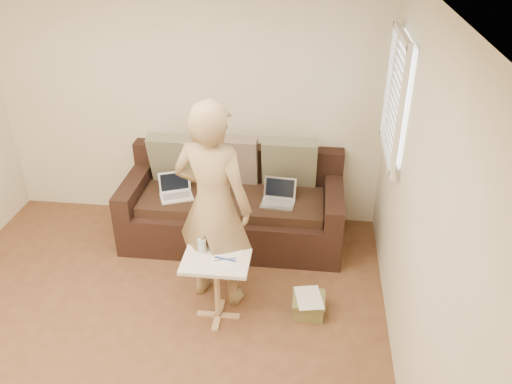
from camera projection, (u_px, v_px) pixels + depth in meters
floor at (132, 363)px, 4.03m from camera, size 4.50×4.50×0.00m
ceiling at (74, 14)px, 2.74m from camera, size 4.50×4.50×0.00m
wall_back at (188, 102)px, 5.32m from camera, size 4.00×0.00×4.00m
wall_right at (425, 242)px, 3.18m from camera, size 0.00×4.50×4.50m
window_blinds at (396, 97)px, 4.28m from camera, size 0.12×0.88×1.08m
sofa at (233, 203)px, 5.30m from camera, size 2.20×0.95×0.85m
pillow_left at (177, 159)px, 5.35m from camera, size 0.55×0.29×0.57m
pillow_mid at (231, 160)px, 5.32m from camera, size 0.55×0.27×0.57m
pillow_right at (289, 163)px, 5.27m from camera, size 0.55×0.28×0.57m
laptop_silver at (278, 205)px, 5.08m from camera, size 0.34×0.26×0.21m
laptop_white at (177, 197)px, 5.20m from camera, size 0.38×0.33×0.23m
person at (213, 206)px, 4.26m from camera, size 0.77×0.62×1.86m
side_table at (217, 289)px, 4.33m from camera, size 0.54×0.38×0.60m
drinking_glass at (202, 245)px, 4.26m from camera, size 0.07×0.07×0.12m
scissors at (225, 259)px, 4.18m from camera, size 0.20×0.14×0.02m
paper_on_table at (228, 255)px, 4.23m from camera, size 0.25×0.33×0.00m
striped_box at (308, 305)px, 4.47m from camera, size 0.27×0.27×0.17m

